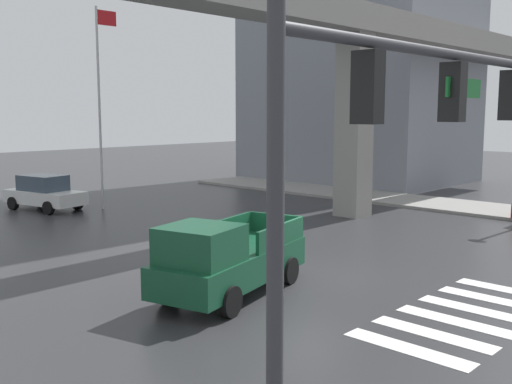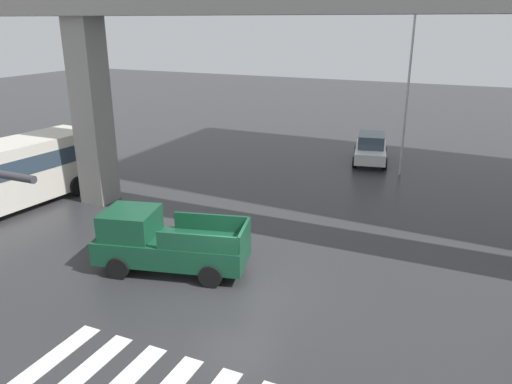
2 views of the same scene
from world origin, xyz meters
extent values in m
plane|color=#2D2D30|center=(0.00, 0.00, 0.00)|extent=(120.00, 120.00, 0.00)
cube|color=silver|center=(-2.75, -4.83, 0.01)|extent=(0.55, 2.80, 0.01)
cube|color=silver|center=(-1.65, -4.83, 0.01)|extent=(0.55, 2.80, 0.01)
cube|color=silver|center=(-0.55, -4.83, 0.01)|extent=(0.55, 2.80, 0.01)
cube|color=gray|center=(-9.63, 4.93, 4.16)|extent=(1.30, 1.30, 8.32)
cube|color=#14472D|center=(-2.61, 0.44, 0.78)|extent=(5.41, 3.08, 0.80)
cube|color=#14472D|center=(-4.02, 0.09, 1.63)|extent=(2.07, 2.11, 0.90)
cube|color=#3F5160|center=(-4.47, -0.02, 1.63)|extent=(0.50, 1.65, 0.77)
cube|color=#14472D|center=(-1.29, -0.13, 1.48)|extent=(2.60, 0.74, 0.60)
cube|color=#14472D|center=(-1.71, 1.57, 1.48)|extent=(2.60, 0.74, 0.60)
cube|color=#14472D|center=(-0.18, 1.05, 1.48)|extent=(0.52, 1.72, 0.60)
cylinder|color=black|center=(-3.93, -0.81, 0.38)|extent=(0.81, 0.46, 0.76)
cylinder|color=black|center=(-4.36, 0.94, 0.38)|extent=(0.81, 0.46, 0.76)
cylinder|color=black|center=(-0.86, -0.05, 0.38)|extent=(0.81, 0.46, 0.76)
cylinder|color=black|center=(-1.29, 1.70, 0.38)|extent=(0.81, 0.46, 0.76)
cube|color=#2D3D4C|center=(-12.24, 6.75, 1.98)|extent=(2.25, 0.29, 1.49)
cylinder|color=black|center=(-13.61, 5.29, 0.48)|extent=(0.44, 0.99, 0.96)
cylinder|color=black|center=(-11.17, 5.06, 0.48)|extent=(0.44, 0.99, 0.96)
cube|color=silver|center=(0.62, 17.00, 0.64)|extent=(2.55, 4.56, 0.64)
cube|color=#384756|center=(0.60, 17.10, 1.34)|extent=(1.90, 2.48, 0.76)
cylinder|color=black|center=(1.72, 15.86, 0.32)|extent=(0.36, 0.67, 0.64)
cylinder|color=black|center=(0.03, 15.53, 0.32)|extent=(0.36, 0.67, 0.64)
cylinder|color=black|center=(1.21, 18.47, 0.32)|extent=(0.36, 0.67, 0.64)
cylinder|color=black|center=(-0.49, 18.14, 0.32)|extent=(0.36, 0.67, 0.64)
cylinder|color=silver|center=(2.69, 15.10, 4.92)|extent=(0.12, 0.12, 9.84)
camera|label=1|loc=(-13.28, -10.50, 4.80)|focal=41.51mm
camera|label=2|loc=(6.31, -12.39, 8.12)|focal=34.92mm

